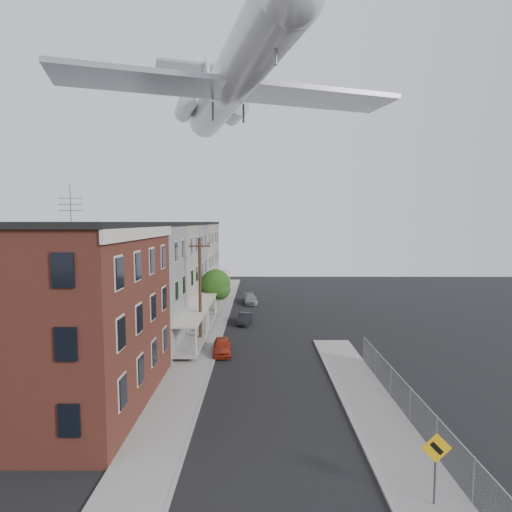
{
  "coord_description": "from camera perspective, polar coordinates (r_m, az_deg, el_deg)",
  "views": [
    {
      "loc": [
        -0.76,
        -14.66,
        10.3
      ],
      "look_at": [
        -0.9,
        7.67,
        8.38
      ],
      "focal_mm": 28.0,
      "sensor_mm": 36.0,
      "label": 1
    }
  ],
  "objects": [
    {
      "name": "airplane",
      "position": [
        37.1,
        -3.85,
        23.26
      ],
      "size": [
        27.49,
        31.45,
        9.09
      ],
      "color": "silver",
      "rests_on": "ground"
    },
    {
      "name": "curb_left",
      "position": [
        40.12,
        -4.43,
        -9.88
      ],
      "size": [
        0.15,
        62.0,
        0.14
      ],
      "primitive_type": "cube",
      "color": "gray",
      "rests_on": "ground"
    },
    {
      "name": "warning_sign",
      "position": [
        17.24,
        24.32,
        -24.76
      ],
      "size": [
        1.1,
        0.11,
        2.8
      ],
      "color": "#515156",
      "rests_on": "ground"
    },
    {
      "name": "car_near",
      "position": [
        32.03,
        -4.87,
        -12.73
      ],
      "size": [
        1.69,
        3.63,
        1.2
      ],
      "primitive_type": "imported",
      "rotation": [
        0.0,
        0.0,
        0.08
      ],
      "color": "#A32B15",
      "rests_on": "ground"
    },
    {
      "name": "car_mid",
      "position": [
        40.82,
        -1.64,
        -8.92
      ],
      "size": [
        1.58,
        3.4,
        1.08
      ],
      "primitive_type": "imported",
      "rotation": [
        0.0,
        0.0,
        -0.14
      ],
      "color": "black",
      "rests_on": "ground"
    },
    {
      "name": "chainlink_fence",
      "position": [
        23.09,
        21.19,
        -19.19
      ],
      "size": [
        0.06,
        18.06,
        1.9
      ],
      "color": "gray",
      "rests_on": "ground"
    },
    {
      "name": "row_house_a",
      "position": [
        33.51,
        -19.24,
        -4.24
      ],
      "size": [
        11.98,
        7.0,
        10.3
      ],
      "color": "#5F5F5D",
      "rests_on": "ground"
    },
    {
      "name": "street_tree",
      "position": [
        43.36,
        -5.64,
        -4.2
      ],
      "size": [
        3.22,
        3.2,
        5.2
      ],
      "color": "black",
      "rests_on": "ground"
    },
    {
      "name": "row_house_e",
      "position": [
        60.43,
        -10.33,
        -0.08
      ],
      "size": [
        11.98,
        7.0,
        10.3
      ],
      "color": "#5F5F5D",
      "rests_on": "ground"
    },
    {
      "name": "row_house_c",
      "position": [
        46.81,
        -13.5,
        -1.57
      ],
      "size": [
        11.98,
        7.0,
        10.3
      ],
      "color": "#5F5F5D",
      "rests_on": "ground"
    },
    {
      "name": "ground",
      "position": [
        17.93,
        3.15,
        -30.15
      ],
      "size": [
        120.0,
        120.0,
        0.0
      ],
      "primitive_type": "plane",
      "color": "black",
      "rests_on": "ground"
    },
    {
      "name": "utility_pole",
      "position": [
        33.49,
        -7.99,
        -4.81
      ],
      "size": [
        1.8,
        0.26,
        9.0
      ],
      "color": "black",
      "rests_on": "ground"
    },
    {
      "name": "car_far",
      "position": [
        50.58,
        -0.84,
        -6.16
      ],
      "size": [
        2.12,
        4.23,
        1.18
      ],
      "primitive_type": "imported",
      "rotation": [
        0.0,
        0.0,
        0.12
      ],
      "color": "gray",
      "rests_on": "ground"
    },
    {
      "name": "curb_right",
      "position": [
        23.55,
        12.98,
        -20.96
      ],
      "size": [
        0.15,
        26.0,
        0.14
      ],
      "primitive_type": "cube",
      "color": "gray",
      "rests_on": "ground"
    },
    {
      "name": "row_house_d",
      "position": [
        53.6,
        -11.72,
        -0.73
      ],
      "size": [
        11.98,
        7.0,
        10.3
      ],
      "color": "gray",
      "rests_on": "ground"
    },
    {
      "name": "row_house_b",
      "position": [
        40.1,
        -15.89,
        -2.69
      ],
      "size": [
        11.98,
        7.0,
        10.3
      ],
      "color": "gray",
      "rests_on": "ground"
    },
    {
      "name": "sidewalk_left",
      "position": [
        40.27,
        -6.52,
        -9.85
      ],
      "size": [
        3.0,
        62.0,
        0.12
      ],
      "primitive_type": "cube",
      "color": "gray",
      "rests_on": "ground"
    },
    {
      "name": "sidewalk_right",
      "position": [
        23.89,
        16.6,
        -20.68
      ],
      "size": [
        3.0,
        26.0,
        0.12
      ],
      "primitive_type": "cube",
      "color": "gray",
      "rests_on": "ground"
    },
    {
      "name": "corner_building",
      "position": [
        24.93,
        -26.69,
        -7.51
      ],
      "size": [
        10.31,
        12.3,
        12.15
      ],
      "color": "#361611",
      "rests_on": "ground"
    }
  ]
}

